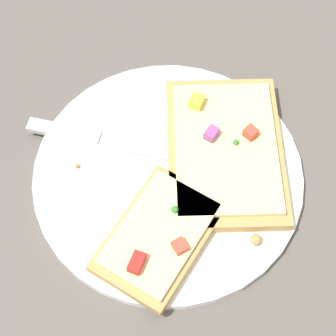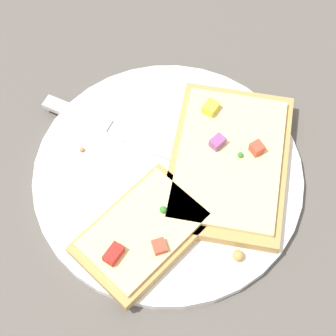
# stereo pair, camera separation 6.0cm
# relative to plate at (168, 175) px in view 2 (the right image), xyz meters

# --- Properties ---
(ground_plane) EXTENTS (4.00, 4.00, 0.00)m
(ground_plane) POSITION_rel_plate_xyz_m (0.00, 0.00, -0.01)
(ground_plane) COLOR #56514C
(plate) EXTENTS (0.30, 0.30, 0.01)m
(plate) POSITION_rel_plate_xyz_m (0.00, 0.00, 0.00)
(plate) COLOR white
(plate) RESTS_ON ground
(fork) EXTENTS (0.08, 0.19, 0.01)m
(fork) POSITION_rel_plate_xyz_m (0.02, -0.04, 0.01)
(fork) COLOR #B7B7BC
(fork) RESTS_ON plate
(knife) EXTENTS (0.09, 0.22, 0.01)m
(knife) POSITION_rel_plate_xyz_m (-0.05, -0.06, 0.01)
(knife) COLOR #B7B7BC
(knife) RESTS_ON plate
(pizza_slice_main) EXTENTS (0.20, 0.14, 0.03)m
(pizza_slice_main) POSITION_rel_plate_xyz_m (-0.01, 0.07, 0.02)
(pizza_slice_main) COLOR tan
(pizza_slice_main) RESTS_ON plate
(pizza_slice_corner) EXTENTS (0.16, 0.15, 0.03)m
(pizza_slice_corner) POSITION_rel_plate_xyz_m (0.08, -0.02, 0.02)
(pizza_slice_corner) COLOR tan
(pizza_slice_corner) RESTS_ON plate
(crumb_scatter) EXTENTS (0.12, 0.19, 0.01)m
(crumb_scatter) POSITION_rel_plate_xyz_m (0.08, 0.06, 0.01)
(crumb_scatter) COLOR tan
(crumb_scatter) RESTS_ON plate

